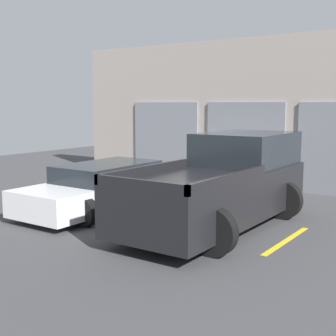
# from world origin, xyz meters

# --- Properties ---
(ground_plane) EXTENTS (28.00, 28.00, 0.00)m
(ground_plane) POSITION_xyz_m (0.00, 0.00, 0.00)
(ground_plane) COLOR #3D3D3F
(shophouse_building) EXTENTS (13.43, 0.68, 4.62)m
(shophouse_building) POSITION_xyz_m (-0.01, 3.29, 2.27)
(shophouse_building) COLOR #9E9389
(shophouse_building) RESTS_ON ground
(pickup_truck) EXTENTS (2.57, 5.18, 1.94)m
(pickup_truck) POSITION_xyz_m (1.56, -1.72, 0.90)
(pickup_truck) COLOR black
(pickup_truck) RESTS_ON ground
(sedan_white) EXTENTS (2.11, 4.63, 1.14)m
(sedan_white) POSITION_xyz_m (-1.56, -2.00, 0.55)
(sedan_white) COLOR white
(sedan_white) RESTS_ON ground
(parking_stripe_far_left) EXTENTS (0.12, 2.20, 0.01)m
(parking_stripe_far_left) POSITION_xyz_m (-3.11, -2.03, 0.00)
(parking_stripe_far_left) COLOR gold
(parking_stripe_far_left) RESTS_ON ground
(parking_stripe_left) EXTENTS (0.12, 2.20, 0.01)m
(parking_stripe_left) POSITION_xyz_m (0.00, -2.03, 0.00)
(parking_stripe_left) COLOR gold
(parking_stripe_left) RESTS_ON ground
(parking_stripe_centre) EXTENTS (0.12, 2.20, 0.01)m
(parking_stripe_centre) POSITION_xyz_m (3.11, -2.03, 0.00)
(parking_stripe_centre) COLOR gold
(parking_stripe_centre) RESTS_ON ground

